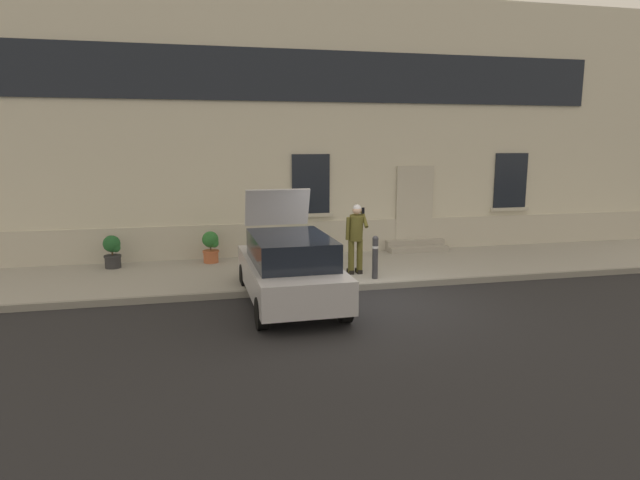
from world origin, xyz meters
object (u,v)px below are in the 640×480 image
object	(u,v)px
hatchback_car_silver	(290,268)
person_on_phone	(356,234)
planter_charcoal	(112,251)
planter_terracotta	(211,246)
bollard_near_person	(375,256)
planter_olive	(301,242)

from	to	relation	value
hatchback_car_silver	person_on_phone	world-z (taller)	hatchback_car_silver
planter_charcoal	planter_terracotta	size ratio (longest dim) A/B	1.00
bollard_near_person	planter_olive	bearing A→B (deg)	114.68
planter_terracotta	planter_olive	distance (m)	2.52
bollard_near_person	planter_terracotta	xyz separation A→B (m)	(-3.79, 2.67, -0.11)
person_on_phone	planter_olive	world-z (taller)	person_on_phone
planter_terracotta	planter_olive	size ratio (longest dim) A/B	1.00
planter_charcoal	hatchback_car_silver	bearing A→B (deg)	-42.95
bollard_near_person	planter_olive	distance (m)	3.05
hatchback_car_silver	planter_charcoal	bearing A→B (deg)	137.05
hatchback_car_silver	bollard_near_person	world-z (taller)	hatchback_car_silver
person_on_phone	planter_charcoal	distance (m)	6.34
bollard_near_person	hatchback_car_silver	bearing A→B (deg)	-152.79
planter_terracotta	planter_charcoal	bearing A→B (deg)	-178.07
planter_charcoal	planter_olive	world-z (taller)	same
bollard_near_person	person_on_phone	xyz separation A→B (m)	(-0.32, 0.54, 0.44)
planter_charcoal	planter_terracotta	bearing A→B (deg)	1.93
hatchback_car_silver	planter_charcoal	xyz separation A→B (m)	(-4.03, 3.75, -0.19)
bollard_near_person	planter_terracotta	distance (m)	4.64
hatchback_car_silver	planter_olive	distance (m)	4.07
person_on_phone	planter_terracotta	distance (m)	4.10
planter_charcoal	bollard_near_person	bearing A→B (deg)	-22.30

